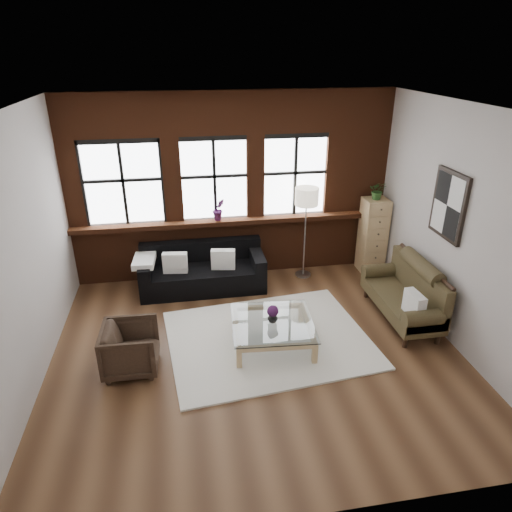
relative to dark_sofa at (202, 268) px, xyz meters
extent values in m
plane|color=#4C2F1C|center=(0.60, -1.90, -0.38)|extent=(5.50, 5.50, 0.00)
plane|color=white|center=(0.60, -1.90, 2.82)|extent=(5.50, 5.50, 0.00)
plane|color=#BBB4AE|center=(0.60, 0.60, 1.22)|extent=(5.50, 0.00, 5.50)
plane|color=#BBB4AE|center=(0.60, -4.40, 1.22)|extent=(5.50, 0.00, 5.50)
plane|color=#BBB4AE|center=(-2.15, -1.90, 1.22)|extent=(0.00, 5.00, 5.00)
plane|color=#BBB4AE|center=(3.35, -1.90, 1.22)|extent=(0.00, 5.00, 5.00)
cube|color=#512513|center=(0.60, 0.45, 0.66)|extent=(5.50, 0.30, 0.08)
cube|color=silver|center=(0.82, -1.70, -0.36)|extent=(2.99, 2.46, 0.03)
cube|color=white|center=(-0.45, -0.10, 0.19)|extent=(0.41, 0.19, 0.34)
cube|color=white|center=(0.35, -0.10, 0.19)|extent=(0.42, 0.20, 0.34)
cube|color=white|center=(2.82, -1.98, 0.18)|extent=(0.16, 0.39, 0.34)
imported|color=black|center=(-1.04, -2.02, -0.06)|extent=(0.72, 0.70, 0.64)
imported|color=#B2B2B2|center=(0.85, -1.80, 0.06)|extent=(0.14, 0.14, 0.14)
sphere|color=#4A1A4E|center=(0.85, -1.80, 0.16)|extent=(0.16, 0.16, 0.16)
cube|color=tan|center=(3.11, 0.20, 0.31)|extent=(0.42, 0.42, 1.37)
imported|color=#2D5923|center=(3.11, 0.20, 1.15)|extent=(0.36, 0.34, 0.32)
imported|color=#4A1A4E|center=(0.35, 0.42, 0.89)|extent=(0.25, 0.22, 0.38)
camera|label=1|loc=(-0.27, -7.00, 3.46)|focal=32.00mm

